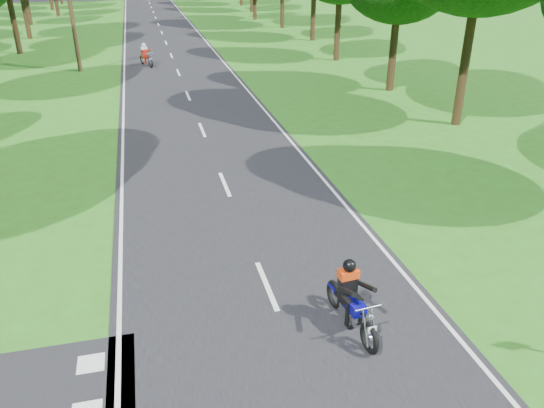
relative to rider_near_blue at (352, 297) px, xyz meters
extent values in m
plane|color=#2E6116|center=(-1.32, -0.13, -0.77)|extent=(160.00, 160.00, 0.00)
cube|color=black|center=(-1.32, 49.87, -0.76)|extent=(7.00, 140.00, 0.02)
cube|color=silver|center=(-1.32, 1.87, -0.75)|extent=(0.12, 2.00, 0.01)
cube|color=silver|center=(-1.32, 7.87, -0.75)|extent=(0.12, 2.00, 0.01)
cube|color=silver|center=(-1.32, 13.87, -0.75)|extent=(0.12, 2.00, 0.01)
cube|color=silver|center=(-1.32, 19.87, -0.75)|extent=(0.12, 2.00, 0.01)
cube|color=silver|center=(-1.32, 25.87, -0.75)|extent=(0.12, 2.00, 0.01)
cube|color=silver|center=(-1.32, 31.87, -0.75)|extent=(0.12, 2.00, 0.01)
cube|color=silver|center=(-1.32, 37.87, -0.75)|extent=(0.12, 2.00, 0.01)
cube|color=silver|center=(-1.32, 43.87, -0.75)|extent=(0.12, 2.00, 0.01)
cube|color=silver|center=(-1.32, 49.87, -0.75)|extent=(0.12, 2.00, 0.01)
cube|color=silver|center=(-1.32, 55.87, -0.75)|extent=(0.12, 2.00, 0.01)
cube|color=silver|center=(-1.32, 61.87, -0.75)|extent=(0.12, 2.00, 0.01)
cube|color=silver|center=(-1.32, 67.87, -0.75)|extent=(0.12, 2.00, 0.01)
cube|color=silver|center=(-1.32, 73.87, -0.75)|extent=(0.12, 2.00, 0.01)
cube|color=silver|center=(-1.32, 79.87, -0.75)|extent=(0.12, 2.00, 0.01)
cube|color=silver|center=(-4.62, 49.87, -0.75)|extent=(0.10, 140.00, 0.01)
cube|color=silver|center=(1.98, 49.87, -0.75)|extent=(0.10, 140.00, 0.01)
cube|color=silver|center=(-5.12, 0.17, -0.75)|extent=(0.50, 0.50, 0.01)
cylinder|color=black|center=(-12.14, 35.47, 1.38)|extent=(0.40, 0.40, 4.32)
cylinder|color=black|center=(-12.57, 42.96, 1.43)|extent=(0.40, 0.40, 4.40)
cylinder|color=black|center=(-13.92, 52.65, 0.83)|extent=(0.40, 0.40, 3.20)
cylinder|color=black|center=(-12.06, 60.02, 0.84)|extent=(0.40, 0.40, 3.22)
cylinder|color=black|center=(9.75, 12.07, 1.51)|extent=(0.40, 0.40, 4.56)
cylinder|color=black|center=(9.61, 18.56, 0.97)|extent=(0.40, 0.40, 3.49)
cylinder|color=black|center=(9.75, 27.45, 1.07)|extent=(0.40, 0.40, 3.69)
cylinder|color=black|center=(10.86, 36.28, 1.10)|extent=(0.40, 0.40, 3.74)
cylinder|color=black|center=(10.40, 44.59, 1.55)|extent=(0.40, 0.40, 4.64)
cylinder|color=black|center=(9.23, 51.79, 0.68)|extent=(0.40, 0.40, 2.91)
cylinder|color=#382616|center=(-7.32, 27.87, 3.23)|extent=(0.26, 0.26, 8.00)
camera|label=1|loc=(-3.65, -8.07, 6.27)|focal=35.00mm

